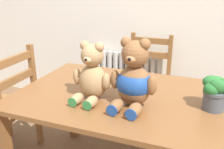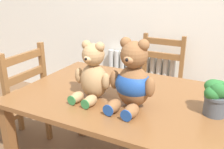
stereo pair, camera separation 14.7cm
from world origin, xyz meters
name	(u,v)px [view 1 (the left image)]	position (x,y,z in m)	size (l,w,h in m)	color
radiator	(127,84)	(-0.31, 1.63, 0.31)	(0.80, 0.10, 0.69)	beige
dining_table	(121,106)	(0.00, 0.47, 0.64)	(1.34, 0.94, 0.73)	brown
wooden_chair_behind	(146,82)	(-0.04, 1.39, 0.46)	(0.43, 0.45, 0.94)	brown
wooden_chair_side	(7,106)	(-0.99, 0.48, 0.46)	(0.40, 0.45, 0.95)	brown
teddy_bear_left	(92,75)	(-0.14, 0.34, 0.89)	(0.25, 0.25, 0.36)	tan
teddy_bear_right	(134,80)	(0.12, 0.34, 0.90)	(0.28, 0.30, 0.40)	brown
potted_plant	(216,90)	(0.56, 0.46, 0.85)	(0.17, 0.15, 0.19)	#4C5156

